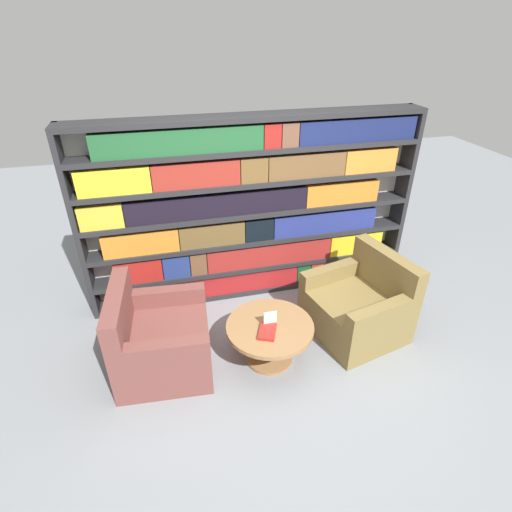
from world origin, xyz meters
TOP-DOWN VIEW (x-y plane):
  - ground_plane at (0.00, 0.00)m, footprint 14.00×14.00m
  - bookshelf at (-0.02, 1.40)m, footprint 3.56×0.30m
  - armchair_left at (-1.11, 0.41)m, footprint 0.87×0.92m
  - armchair_right at (0.84, 0.41)m, footprint 0.98×1.02m
  - coffee_table at (-0.13, 0.23)m, footprint 0.79×0.79m
  - table_sign at (-0.13, 0.23)m, footprint 0.12×0.06m
  - stray_book at (-0.18, 0.14)m, footprint 0.22×0.26m

SIDE VIEW (x-z plane):
  - ground_plane at x=0.00m, z-range 0.00..0.00m
  - armchair_left at x=-1.11m, z-range -0.13..0.70m
  - armchair_right at x=0.84m, z-range -0.13..0.70m
  - coffee_table at x=-0.13m, z-range 0.09..0.49m
  - stray_book at x=-0.18m, z-range 0.41..0.43m
  - table_sign at x=-0.13m, z-range 0.39..0.54m
  - bookshelf at x=-0.02m, z-range -0.01..1.98m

